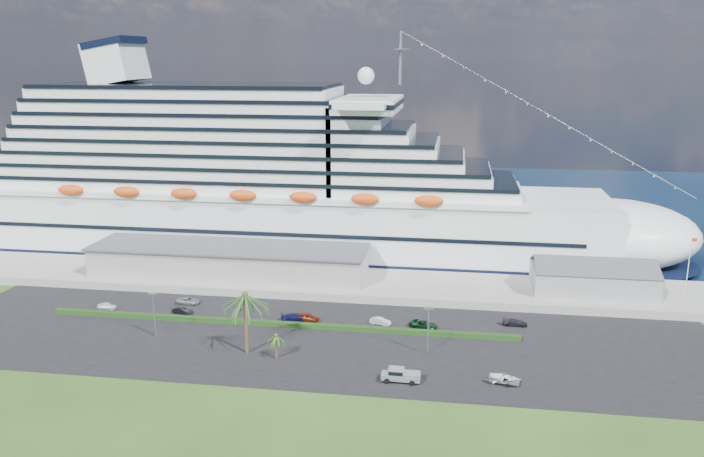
% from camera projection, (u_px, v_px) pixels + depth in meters
% --- Properties ---
extents(ground, '(420.00, 420.00, 0.00)m').
position_uv_depth(ground, '(300.00, 368.00, 109.93)').
color(ground, '#274416').
rests_on(ground, ground).
extents(asphalt_lot, '(140.00, 38.00, 0.12)m').
position_uv_depth(asphalt_lot, '(314.00, 340.00, 120.46)').
color(asphalt_lot, black).
rests_on(asphalt_lot, ground).
extents(wharf, '(240.00, 20.00, 1.80)m').
position_uv_depth(wharf, '(341.00, 283.00, 148.05)').
color(wharf, gray).
rests_on(wharf, ground).
extents(water, '(420.00, 160.00, 0.02)m').
position_uv_depth(water, '(385.00, 202.00, 234.52)').
color(water, black).
rests_on(water, ground).
extents(cruise_ship, '(191.00, 38.00, 54.00)m').
position_uv_depth(cruise_ship, '(272.00, 188.00, 170.32)').
color(cruise_ship, silver).
rests_on(cruise_ship, ground).
extents(terminal_building, '(61.00, 15.00, 6.30)m').
position_uv_depth(terminal_building, '(229.00, 260.00, 150.69)').
color(terminal_building, gray).
rests_on(terminal_building, wharf).
extents(port_shed, '(24.00, 12.31, 7.37)m').
position_uv_depth(port_shed, '(593.00, 279.00, 139.59)').
color(port_shed, gray).
rests_on(port_shed, wharf).
extents(flagpole, '(1.08, 0.16, 12.00)m').
position_uv_depth(flagpole, '(689.00, 265.00, 136.01)').
color(flagpole, silver).
rests_on(flagpole, wharf).
extents(hedge, '(88.00, 1.10, 0.90)m').
position_uv_depth(hedge, '(277.00, 324.00, 126.29)').
color(hedge, black).
rests_on(hedge, asphalt_lot).
extents(lamp_post_left, '(1.60, 0.35, 8.27)m').
position_uv_depth(lamp_post_left, '(154.00, 309.00, 120.38)').
color(lamp_post_left, gray).
rests_on(lamp_post_left, asphalt_lot).
extents(lamp_post_right, '(1.60, 0.35, 8.27)m').
position_uv_depth(lamp_post_right, '(428.00, 325.00, 113.37)').
color(lamp_post_right, gray).
rests_on(lamp_post_right, asphalt_lot).
extents(palm_tall, '(8.82, 8.82, 11.13)m').
position_uv_depth(palm_tall, '(245.00, 302.00, 112.97)').
color(palm_tall, '#47301E').
rests_on(palm_tall, ground).
extents(palm_short, '(3.53, 3.53, 4.56)m').
position_uv_depth(palm_short, '(276.00, 338.00, 112.09)').
color(palm_short, '#47301E').
rests_on(palm_short, ground).
extents(parked_car_0, '(3.77, 1.59, 1.27)m').
position_uv_depth(parked_car_0, '(107.00, 306.00, 134.82)').
color(parked_car_0, white).
rests_on(parked_car_0, asphalt_lot).
extents(parked_car_1, '(4.11, 2.07, 1.29)m').
position_uv_depth(parked_car_1, '(182.00, 311.00, 132.32)').
color(parked_car_1, black).
rests_on(parked_car_1, asphalt_lot).
extents(parked_car_2, '(4.71, 2.30, 1.29)m').
position_uv_depth(parked_car_2, '(188.00, 301.00, 137.59)').
color(parked_car_2, gray).
rests_on(parked_car_2, asphalt_lot).
extents(parked_car_3, '(5.37, 3.39, 1.45)m').
position_uv_depth(parked_car_3, '(294.00, 317.00, 128.74)').
color(parked_car_3, '#11123B').
rests_on(parked_car_3, asphalt_lot).
extents(parked_car_4, '(4.84, 2.63, 1.56)m').
position_uv_depth(parked_car_4, '(307.00, 317.00, 128.69)').
color(parked_car_4, maroon).
rests_on(parked_car_4, asphalt_lot).
extents(parked_car_5, '(4.17, 2.40, 1.30)m').
position_uv_depth(parked_car_5, '(380.00, 321.00, 127.06)').
color(parked_car_5, silver).
rests_on(parked_car_5, asphalt_lot).
extents(parked_car_6, '(5.69, 4.05, 1.44)m').
position_uv_depth(parked_car_6, '(424.00, 325.00, 125.28)').
color(parked_car_6, black).
rests_on(parked_car_6, asphalt_lot).
extents(parked_car_7, '(4.50, 1.85, 1.30)m').
position_uv_depth(parked_car_7, '(515.00, 322.00, 126.47)').
color(parked_car_7, black).
rests_on(parked_car_7, asphalt_lot).
extents(pickup_truck, '(6.00, 2.40, 2.11)m').
position_uv_depth(pickup_truck, '(400.00, 375.00, 104.67)').
color(pickup_truck, black).
rests_on(pickup_truck, asphalt_lot).
extents(boat_trailer, '(5.71, 4.22, 1.58)m').
position_uv_depth(boat_trailer, '(505.00, 378.00, 103.74)').
color(boat_trailer, gray).
rests_on(boat_trailer, asphalt_lot).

